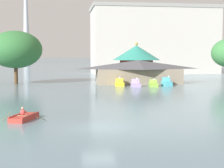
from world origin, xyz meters
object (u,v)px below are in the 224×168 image
at_px(pedal_boat_yellow, 120,83).
at_px(pedal_boat_lime, 153,84).
at_px(pedal_boat_cyan, 167,82).
at_px(shoreline_tree_tall_left, 15,50).
at_px(pedal_boat_lavender, 136,84).
at_px(rowboat_with_rower, 24,117).
at_px(background_building_block, 153,40).
at_px(boathouse, 138,71).
at_px(green_roof_pavilion, 136,59).

relative_size(pedal_boat_yellow, pedal_boat_lime, 0.88).
height_order(pedal_boat_cyan, shoreline_tree_tall_left, shoreline_tree_tall_left).
distance_m(pedal_boat_lavender, shoreline_tree_tall_left, 23.83).
relative_size(rowboat_with_rower, pedal_boat_cyan, 1.60).
relative_size(pedal_boat_lime, background_building_block, 0.08).
distance_m(pedal_boat_lime, boathouse, 6.59).
height_order(rowboat_with_rower, pedal_boat_lime, pedal_boat_lime).
xyz_separation_m(pedal_boat_cyan, green_roof_pavilion, (-1.73, 17.85, 3.94)).
bearing_deg(green_roof_pavilion, pedal_boat_yellow, -111.15).
distance_m(pedal_boat_cyan, background_building_block, 46.70).
height_order(rowboat_with_rower, pedal_boat_cyan, pedal_boat_cyan).
height_order(pedal_boat_yellow, green_roof_pavilion, green_roof_pavilion).
distance_m(rowboat_with_rower, background_building_block, 81.92).
distance_m(pedal_boat_cyan, boathouse, 6.72).
relative_size(pedal_boat_lavender, pedal_boat_lime, 0.95).
bearing_deg(green_roof_pavilion, pedal_boat_cyan, -84.46).
bearing_deg(green_roof_pavilion, boathouse, -100.26).
xyz_separation_m(rowboat_with_rower, pedal_boat_cyan, (21.64, 30.44, 0.38)).
xyz_separation_m(rowboat_with_rower, pedal_boat_lime, (18.90, 29.33, 0.26)).
xyz_separation_m(shoreline_tree_tall_left, background_building_block, (36.42, 37.11, 3.63)).
bearing_deg(shoreline_tree_tall_left, background_building_block, 45.54).
height_order(rowboat_with_rower, boathouse, boathouse).
bearing_deg(pedal_boat_yellow, background_building_block, 165.96).
height_order(rowboat_with_rower, shoreline_tree_tall_left, shoreline_tree_tall_left).
bearing_deg(background_building_block, boathouse, -108.51).
relative_size(pedal_boat_cyan, green_roof_pavilion, 0.22).
bearing_deg(shoreline_tree_tall_left, pedal_boat_cyan, -15.76).
height_order(pedal_boat_lime, green_roof_pavilion, green_roof_pavilion).
bearing_deg(pedal_boat_lime, boathouse, -160.44).
height_order(pedal_boat_yellow, boathouse, boathouse).
relative_size(green_roof_pavilion, background_building_block, 0.28).
distance_m(pedal_boat_yellow, pedal_boat_lime, 5.92).
height_order(shoreline_tree_tall_left, background_building_block, background_building_block).
xyz_separation_m(pedal_boat_yellow, green_roof_pavilion, (6.71, 17.34, 4.02)).
distance_m(pedal_boat_yellow, pedal_boat_lavender, 3.13).
bearing_deg(rowboat_with_rower, pedal_boat_cyan, -15.66).
relative_size(pedal_boat_cyan, boathouse, 0.14).
bearing_deg(boathouse, background_building_block, 71.49).
bearing_deg(background_building_block, green_roof_pavilion, -112.18).
bearing_deg(pedal_boat_yellow, green_roof_pavilion, 166.58).
bearing_deg(rowboat_with_rower, background_building_block, -2.58).
bearing_deg(pedal_boat_cyan, pedal_boat_lavender, -81.16).
relative_size(pedal_boat_cyan, shoreline_tree_tall_left, 0.24).
xyz_separation_m(pedal_boat_cyan, background_building_block, (9.25, 44.78, 9.52)).
height_order(rowboat_with_rower, pedal_boat_lavender, pedal_boat_lavender).
distance_m(rowboat_with_rower, pedal_boat_lavender, 33.02).
height_order(boathouse, shoreline_tree_tall_left, shoreline_tree_tall_left).
distance_m(rowboat_with_rower, pedal_boat_cyan, 37.35).
distance_m(pedal_boat_yellow, shoreline_tree_tall_left, 20.92).
bearing_deg(pedal_boat_yellow, shoreline_tree_tall_left, -103.18).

